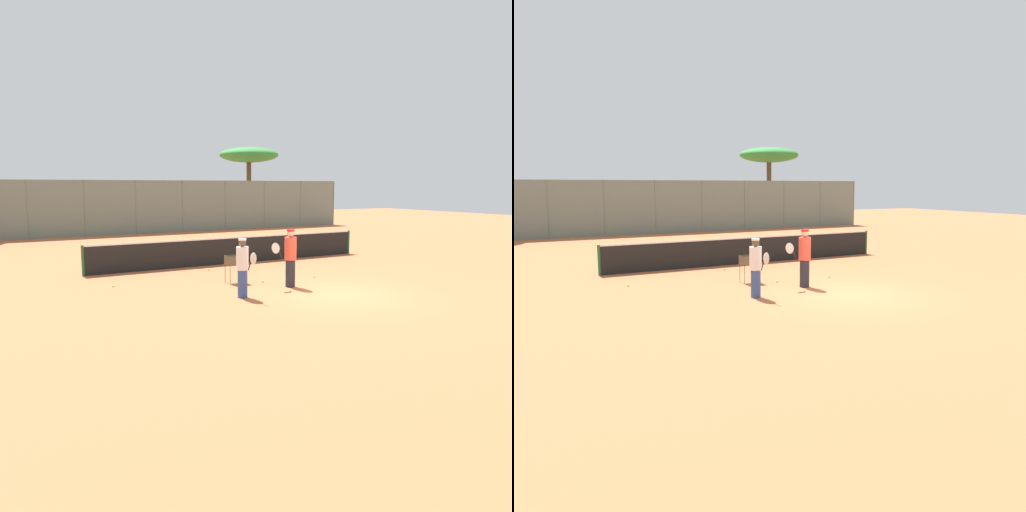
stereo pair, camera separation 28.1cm
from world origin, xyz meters
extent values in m
plane|color=#B7663D|center=(0.00, 0.00, 0.00)|extent=(80.00, 80.00, 0.00)
cylinder|color=#26592D|center=(-5.84, 6.61, 0.54)|extent=(0.10, 0.10, 1.07)
cylinder|color=#26592D|center=(5.84, 6.61, 0.54)|extent=(0.10, 0.10, 1.07)
cube|color=black|center=(0.00, 6.61, 0.51)|extent=(11.67, 0.01, 1.01)
cube|color=white|center=(0.00, 6.61, 1.04)|extent=(11.67, 0.02, 0.06)
cylinder|color=slate|center=(-6.33, 20.50, 1.72)|extent=(0.08, 0.08, 3.43)
cylinder|color=slate|center=(-3.16, 20.50, 1.72)|extent=(0.08, 0.08, 3.43)
cylinder|color=slate|center=(0.00, 20.50, 1.72)|extent=(0.08, 0.08, 3.43)
cylinder|color=slate|center=(3.16, 20.50, 1.72)|extent=(0.08, 0.08, 3.43)
cylinder|color=slate|center=(6.33, 20.50, 1.72)|extent=(0.08, 0.08, 3.43)
cylinder|color=slate|center=(9.49, 20.50, 1.72)|extent=(0.08, 0.08, 3.43)
cylinder|color=slate|center=(12.65, 20.50, 1.72)|extent=(0.08, 0.08, 3.43)
cylinder|color=slate|center=(15.82, 20.50, 1.72)|extent=(0.08, 0.08, 3.43)
cube|color=slate|center=(0.00, 20.50, 1.72)|extent=(31.64, 0.01, 3.43)
cylinder|color=brown|center=(10.60, 24.92, 2.47)|extent=(0.39, 0.39, 4.93)
ellipsoid|color=#338438|center=(10.60, 24.92, 5.53)|extent=(4.76, 4.76, 1.19)
cylinder|color=#26262D|center=(-0.61, 1.60, 0.42)|extent=(0.30, 0.30, 0.84)
cylinder|color=#E54C38|center=(-0.61, 1.60, 1.19)|extent=(0.37, 0.37, 0.70)
sphere|color=#DBB28C|center=(-0.61, 1.60, 1.66)|extent=(0.23, 0.23, 0.23)
cylinder|color=red|center=(-0.61, 1.60, 1.75)|extent=(0.24, 0.24, 0.06)
cylinder|color=black|center=(-0.97, 1.59, 1.02)|extent=(0.15, 0.04, 0.27)
ellipsoid|color=silver|center=(-1.16, 1.58, 1.24)|extent=(0.40, 0.04, 0.43)
cylinder|color=#334C8C|center=(-2.58, 1.01, 0.39)|extent=(0.28, 0.28, 0.78)
cylinder|color=white|center=(-2.58, 1.01, 1.11)|extent=(0.34, 0.34, 0.65)
sphere|color=brown|center=(-2.58, 1.01, 1.54)|extent=(0.21, 0.21, 0.21)
cylinder|color=white|center=(-2.58, 1.01, 1.63)|extent=(0.22, 0.22, 0.05)
cylinder|color=black|center=(-2.54, 0.66, 0.94)|extent=(0.05, 0.15, 0.27)
ellipsoid|color=silver|center=(-2.53, 0.49, 1.16)|extent=(0.07, 0.40, 0.43)
cylinder|color=brown|center=(-2.07, 2.83, 0.29)|extent=(0.02, 0.02, 0.58)
cylinder|color=brown|center=(-1.56, 2.83, 0.29)|extent=(0.02, 0.02, 0.58)
cylinder|color=brown|center=(-2.07, 3.19, 0.29)|extent=(0.02, 0.02, 0.58)
cylinder|color=brown|center=(-1.56, 3.19, 0.29)|extent=(0.02, 0.02, 0.58)
cube|color=brown|center=(-1.81, 3.01, 0.59)|extent=(0.55, 0.40, 0.01)
cube|color=brown|center=(-1.81, 2.81, 0.73)|extent=(0.55, 0.01, 0.30)
cube|color=brown|center=(-1.81, 3.21, 0.73)|extent=(0.55, 0.01, 0.30)
cube|color=brown|center=(-2.09, 3.01, 0.73)|extent=(0.01, 0.40, 0.30)
cube|color=brown|center=(-1.54, 3.01, 0.73)|extent=(0.01, 0.40, 0.30)
sphere|color=#D1E54C|center=(-1.71, 3.12, 0.68)|extent=(0.07, 0.07, 0.07)
sphere|color=#D1E54C|center=(-1.73, 3.07, 0.68)|extent=(0.07, 0.07, 0.07)
sphere|color=#D1E54C|center=(-1.91, 2.98, 0.68)|extent=(0.07, 0.07, 0.07)
sphere|color=#D1E54C|center=(-2.02, 3.14, 0.63)|extent=(0.07, 0.07, 0.07)
sphere|color=#D1E54C|center=(-1.81, 3.13, 0.68)|extent=(0.07, 0.07, 0.07)
sphere|color=#D1E54C|center=(-1.99, 3.15, 0.68)|extent=(0.07, 0.07, 0.07)
sphere|color=#D1E54C|center=(-1.79, 3.11, 0.68)|extent=(0.07, 0.07, 0.07)
sphere|color=#D1E54C|center=(-1.63, 3.06, 0.68)|extent=(0.07, 0.07, 0.07)
sphere|color=#D1E54C|center=(-1.65, 2.93, 0.63)|extent=(0.07, 0.07, 0.07)
sphere|color=#D1E54C|center=(-1.66, 3.08, 0.63)|extent=(0.07, 0.07, 0.07)
sphere|color=#D1E54C|center=(-1.01, 2.62, 0.03)|extent=(0.07, 0.07, 0.07)
sphere|color=#D1E54C|center=(0.96, 2.51, 0.03)|extent=(0.07, 0.07, 0.07)
sphere|color=#D1E54C|center=(-1.58, 5.59, 0.03)|extent=(0.07, 0.07, 0.07)
sphere|color=#D1E54C|center=(-5.39, 4.23, 0.03)|extent=(0.07, 0.07, 0.07)
cube|color=#3F4C8C|center=(8.05, 22.64, 0.45)|extent=(4.20, 1.70, 0.90)
cube|color=#33383D|center=(7.85, 22.64, 1.25)|extent=(2.20, 1.50, 0.70)
camera|label=1|loc=(-8.92, -11.06, 3.11)|focal=35.00mm
camera|label=2|loc=(-8.67, -11.19, 3.11)|focal=35.00mm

